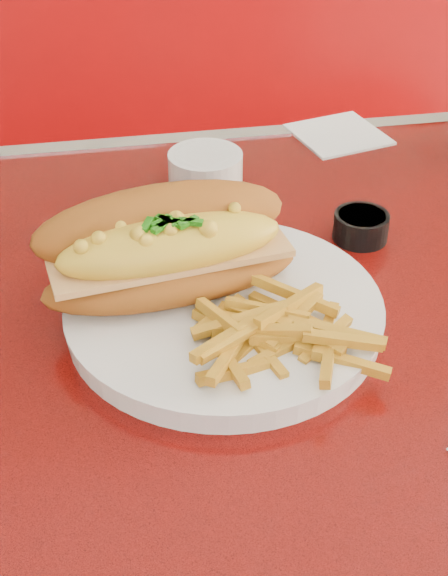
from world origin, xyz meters
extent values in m
cube|color=#B4110B|center=(0.00, 0.00, 0.75)|extent=(1.20, 0.80, 0.04)
cube|color=silver|center=(0.00, 0.40, 0.75)|extent=(1.22, 0.03, 0.04)
cylinder|color=silver|center=(0.00, 0.00, 0.37)|extent=(0.09, 0.09, 0.72)
cube|color=#A60B0C|center=(0.00, 0.78, 0.23)|extent=(1.20, 0.50, 0.45)
cube|color=#A60B0C|center=(0.00, 1.00, 0.68)|extent=(1.20, 0.08, 0.45)
cylinder|color=silver|center=(-0.13, -0.01, 0.78)|extent=(0.40, 0.40, 0.02)
cylinder|color=silver|center=(-0.13, -0.01, 0.79)|extent=(0.40, 0.40, 0.00)
ellipsoid|color=#A1581A|center=(-0.17, 0.01, 0.82)|extent=(0.26, 0.12, 0.05)
cube|color=tan|center=(-0.17, 0.01, 0.84)|extent=(0.23, 0.09, 0.01)
ellipsoid|color=yellow|center=(-0.17, 0.01, 0.85)|extent=(0.22, 0.10, 0.05)
ellipsoid|color=#A1581A|center=(-0.18, 0.04, 0.85)|extent=(0.26, 0.13, 0.10)
cube|color=silver|center=(-0.08, -0.07, 0.79)|extent=(0.02, 0.12, 0.00)
cube|color=silver|center=(-0.07, 0.01, 0.79)|extent=(0.02, 0.03, 0.00)
cylinder|color=silver|center=(-0.10, 0.25, 0.80)|extent=(0.11, 0.11, 0.05)
cylinder|color=black|center=(-0.10, 0.25, 0.82)|extent=(0.10, 0.10, 0.01)
cylinder|color=black|center=(-0.24, 0.16, 0.78)|extent=(0.08, 0.08, 0.03)
cylinder|color=#E18651|center=(-0.24, 0.16, 0.80)|extent=(0.07, 0.07, 0.01)
cylinder|color=black|center=(0.05, 0.11, 0.79)|extent=(0.08, 0.08, 0.03)
cylinder|color=#E18651|center=(0.05, 0.11, 0.80)|extent=(0.07, 0.07, 0.01)
cube|color=white|center=(0.10, 0.37, 0.77)|extent=(0.14, 0.14, 0.00)
camera|label=1|loc=(-0.24, -0.61, 1.25)|focal=50.00mm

